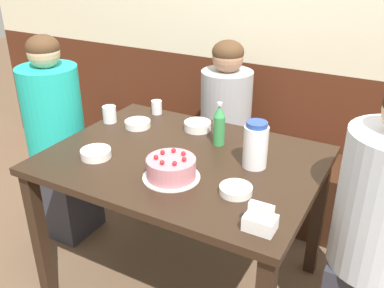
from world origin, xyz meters
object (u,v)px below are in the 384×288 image
at_px(bowl_soup_white, 236,190).
at_px(glass_water_tall, 110,114).
at_px(soju_bottle, 219,125).
at_px(bowl_rice_small, 198,126).
at_px(person_grey_tee, 381,232).
at_px(bench_seat, 245,177).
at_px(bowl_sauce_shallow, 96,153).
at_px(glass_tumbler_short, 157,107).
at_px(person_pale_blue_shirt, 225,137).
at_px(bowl_side_dish, 138,124).
at_px(napkin_holder, 260,220).
at_px(water_pitcher, 256,145).
at_px(birthday_cake, 171,168).
at_px(person_teal_shirt, 58,146).

distance_m(bowl_soup_white, glass_water_tall, 0.96).
relative_size(soju_bottle, bowl_rice_small, 1.53).
height_order(bowl_soup_white, person_grey_tee, person_grey_tee).
height_order(bench_seat, bowl_sauce_shallow, bowl_sauce_shallow).
bearing_deg(soju_bottle, glass_tumbler_short, 158.20).
distance_m(bowl_rice_small, person_pale_blue_shirt, 0.48).
height_order(soju_bottle, bowl_side_dish, soju_bottle).
distance_m(napkin_holder, glass_water_tall, 1.19).
height_order(glass_water_tall, person_grey_tee, person_grey_tee).
bearing_deg(bowl_soup_white, person_grey_tee, 23.31).
xyz_separation_m(bowl_sauce_shallow, glass_water_tall, (-0.21, 0.37, 0.03)).
bearing_deg(water_pitcher, glass_tumbler_short, 156.19).
xyz_separation_m(bench_seat, bowl_rice_small, (-0.09, -0.52, 0.55)).
distance_m(bowl_side_dish, glass_water_tall, 0.18).
relative_size(birthday_cake, water_pitcher, 1.16).
bearing_deg(glass_tumbler_short, bowl_side_dish, -85.90).
bearing_deg(person_teal_shirt, bowl_side_dish, 14.13).
xyz_separation_m(bowl_soup_white, bowl_sauce_shallow, (-0.69, -0.03, 0.00)).
bearing_deg(soju_bottle, bench_seat, 97.90).
distance_m(bench_seat, bowl_side_dish, 0.93).
distance_m(glass_water_tall, glass_tumbler_short, 0.28).
height_order(bowl_side_dish, bowl_sauce_shallow, bowl_sauce_shallow).
xyz_separation_m(glass_water_tall, person_teal_shirt, (-0.32, -0.11, -0.22)).
relative_size(birthday_cake, bowl_side_dish, 1.79).
distance_m(soju_bottle, person_teal_shirt, 1.02).
bearing_deg(person_teal_shirt, napkin_holder, -16.30).
height_order(water_pitcher, napkin_holder, water_pitcher).
bearing_deg(person_teal_shirt, bowl_soup_white, -10.71).
xyz_separation_m(person_teal_shirt, person_pale_blue_shirt, (0.77, 0.66, -0.04)).
bearing_deg(bowl_sauce_shallow, bowl_side_dish, 95.23).
bearing_deg(bench_seat, person_grey_tee, -41.02).
xyz_separation_m(bench_seat, bowl_side_dish, (-0.39, -0.64, 0.55)).
relative_size(napkin_holder, bowl_sauce_shallow, 0.78).
xyz_separation_m(bench_seat, glass_water_tall, (-0.56, -0.66, 0.58)).
relative_size(soju_bottle, person_pale_blue_shirt, 0.19).
bearing_deg(birthday_cake, bench_seat, 92.94).
relative_size(bowl_side_dish, person_pale_blue_shirt, 0.12).
height_order(water_pitcher, person_grey_tee, person_grey_tee).
bearing_deg(birthday_cake, person_teal_shirt, 165.00).
bearing_deg(person_pale_blue_shirt, bowl_sauce_shallow, -14.62).
height_order(bowl_side_dish, glass_tumbler_short, glass_tumbler_short).
bearing_deg(bowl_rice_small, bowl_sauce_shallow, -117.67).
xyz_separation_m(bowl_soup_white, glass_tumbler_short, (-0.74, 0.57, 0.02)).
height_order(bowl_rice_small, person_grey_tee, person_grey_tee).
relative_size(soju_bottle, person_grey_tee, 0.18).
bearing_deg(bowl_rice_small, person_pale_blue_shirt, 93.34).
bearing_deg(bench_seat, soju_bottle, -82.10).
distance_m(bowl_rice_small, bowl_side_dish, 0.32).
relative_size(water_pitcher, napkin_holder, 1.94).
xyz_separation_m(bowl_soup_white, person_teal_shirt, (-1.22, 0.23, -0.19)).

